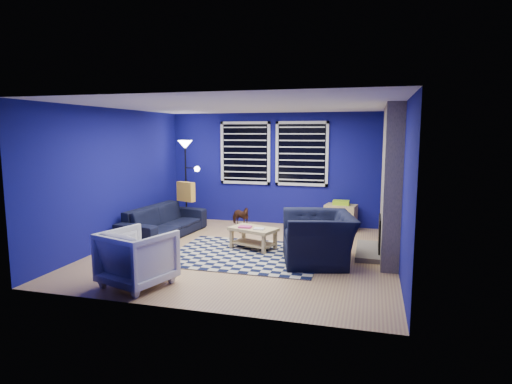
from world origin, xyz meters
TOP-DOWN VIEW (x-y plane):
  - floor at (0.00, 0.00)m, footprint 5.00×5.00m
  - ceiling at (0.00, 0.00)m, footprint 5.00×5.00m
  - wall_back at (0.00, 2.50)m, footprint 5.00×0.00m
  - wall_left at (-2.50, 0.00)m, footprint 0.00×5.00m
  - wall_right at (2.50, 0.00)m, footprint 0.00×5.00m
  - fireplace at (2.36, 0.50)m, footprint 0.65×2.00m
  - window_left at (-0.75, 2.46)m, footprint 1.17×0.06m
  - window_right at (0.55, 2.46)m, footprint 1.17×0.06m
  - tv at (2.45, 2.00)m, footprint 0.07×1.00m
  - rug at (0.05, -0.14)m, footprint 2.50×2.00m
  - sofa at (-1.90, 0.66)m, footprint 2.16×1.02m
  - armchair_big at (1.28, -0.23)m, footprint 1.45×1.34m
  - armchair_bent at (-0.95, -1.92)m, footprint 1.04×1.05m
  - rocking_horse at (-0.62, 1.65)m, footprint 0.44×0.58m
  - coffee_table at (0.07, 0.24)m, footprint 0.93×0.71m
  - cabinet at (1.45, 2.25)m, footprint 0.70×0.52m
  - floor_lamp at (-1.95, 1.88)m, footprint 0.51×0.32m
  - throw_pillow at (-1.75, 1.39)m, footprint 0.45×0.28m

SIDE VIEW (x-z plane):
  - floor at x=0.00m, z-range 0.00..0.00m
  - rug at x=0.05m, z-range 0.00..0.02m
  - cabinet at x=1.45m, z-range -0.03..0.59m
  - coffee_table at x=0.07m, z-range 0.08..0.49m
  - rocking_horse at x=-0.62m, z-range 0.07..0.51m
  - sofa at x=-1.90m, z-range 0.00..0.61m
  - armchair_bent at x=-0.95m, z-range 0.00..0.77m
  - armchair_big at x=1.28m, z-range 0.00..0.79m
  - throw_pillow at x=-1.75m, z-range 0.61..1.02m
  - fireplace at x=2.36m, z-range -0.05..2.45m
  - wall_back at x=0.00m, z-range -1.25..3.75m
  - wall_left at x=-2.50m, z-range -1.25..3.75m
  - wall_right at x=2.50m, z-range -1.25..3.75m
  - tv at x=2.45m, z-range 1.11..1.69m
  - floor_lamp at x=-1.95m, z-range 0.60..2.49m
  - window_left at x=-0.75m, z-range 0.89..2.31m
  - window_right at x=0.55m, z-range 0.89..2.31m
  - ceiling at x=0.00m, z-range 2.50..2.50m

